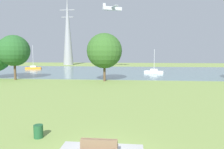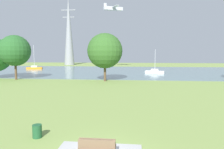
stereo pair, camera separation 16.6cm
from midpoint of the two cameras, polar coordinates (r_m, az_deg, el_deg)
The scene contains 10 objects.
ground_plane at distance 32.03m, azimuth 2.61°, elevation -3.37°, with size 160.00×160.00×0.00m, color #7F994C.
bench_facing_water at distance 11.01m, azimuth -3.81°, elevation -19.17°, with size 1.80×0.48×0.89m.
litter_bin at distance 13.89m, azimuth -19.78°, elevation -14.39°, with size 0.56×0.56×0.80m, color #1E512D.
water_surface at distance 59.81m, azimuth 4.05°, elevation 0.92°, with size 140.00×40.00×0.02m, color slate.
sailboat_orange at distance 71.95m, azimuth -20.73°, elevation 1.75°, with size 5.02×2.69×7.67m.
sailboat_white at distance 54.63m, azimuth 11.31°, elevation 0.82°, with size 5.03×2.88×6.12m.
tree_mid_shore at distance 44.38m, azimuth -25.26°, elevation 5.91°, with size 5.92×5.92×8.58m.
tree_east_near at distance 38.14m, azimuth -2.21°, elevation 6.47°, with size 6.40×6.40×8.75m.
electricity_pylon at distance 94.57m, azimuth -12.04°, elevation 11.57°, with size 6.40×4.40×29.52m.
light_aircraft at distance 71.79m, azimuth -0.04°, elevation 17.60°, with size 6.29×8.12×2.10m.
Camera 1 is at (1.59, -9.58, 5.12)m, focal length 33.51 mm.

